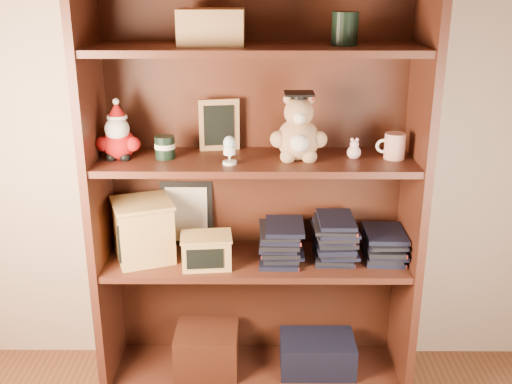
% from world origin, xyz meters
% --- Properties ---
extents(room_envelope, '(3.04, 3.04, 2.51)m').
position_xyz_m(room_envelope, '(0.00, 0.00, 1.41)').
color(room_envelope, brown).
rests_on(room_envelope, ground).
extents(bookcase, '(1.20, 0.35, 1.60)m').
position_xyz_m(bookcase, '(-0.04, 1.36, 0.78)').
color(bookcase, '#482014').
rests_on(bookcase, ground).
extents(shelf_lower, '(1.14, 0.33, 0.02)m').
position_xyz_m(shelf_lower, '(-0.04, 1.30, 0.54)').
color(shelf_lower, '#482014').
rests_on(shelf_lower, ground).
extents(shelf_upper, '(1.14, 0.33, 0.02)m').
position_xyz_m(shelf_upper, '(-0.04, 1.30, 0.94)').
color(shelf_upper, '#482014').
rests_on(shelf_upper, ground).
extents(santa_plush, '(0.16, 0.12, 0.23)m').
position_xyz_m(santa_plush, '(-0.53, 1.30, 1.03)').
color(santa_plush, '#A50F0F').
rests_on(santa_plush, shelf_upper).
extents(teachers_tin, '(0.07, 0.07, 0.08)m').
position_xyz_m(teachers_tin, '(-0.37, 1.30, 0.99)').
color(teachers_tin, black).
rests_on(teachers_tin, shelf_upper).
extents(chalkboard_plaque, '(0.15, 0.10, 0.19)m').
position_xyz_m(chalkboard_plaque, '(-0.18, 1.42, 1.04)').
color(chalkboard_plaque, '#9E7547').
rests_on(chalkboard_plaque, shelf_upper).
extents(egg_cup, '(0.05, 0.05, 0.10)m').
position_xyz_m(egg_cup, '(-0.13, 1.23, 1.00)').
color(egg_cup, white).
rests_on(egg_cup, shelf_upper).
extents(grad_teddy_bear, '(0.20, 0.18, 0.25)m').
position_xyz_m(grad_teddy_bear, '(0.11, 1.30, 1.04)').
color(grad_teddy_bear, tan).
rests_on(grad_teddy_bear, shelf_upper).
extents(pink_figurine, '(0.05, 0.05, 0.08)m').
position_xyz_m(pink_figurine, '(0.32, 1.30, 0.98)').
color(pink_figurine, beige).
rests_on(pink_figurine, shelf_upper).
extents(teacher_mug, '(0.11, 0.07, 0.09)m').
position_xyz_m(teacher_mug, '(0.46, 1.30, 1.00)').
color(teacher_mug, silver).
rests_on(teacher_mug, shelf_upper).
extents(certificate_frame, '(0.21, 0.05, 0.26)m').
position_xyz_m(certificate_frame, '(-0.32, 1.44, 0.68)').
color(certificate_frame, black).
rests_on(certificate_frame, shelf_lower).
extents(treats_box, '(0.27, 0.27, 0.23)m').
position_xyz_m(treats_box, '(-0.46, 1.30, 0.67)').
color(treats_box, tan).
rests_on(treats_box, shelf_lower).
extents(pencils_box, '(0.20, 0.15, 0.12)m').
position_xyz_m(pencils_box, '(-0.22, 1.24, 0.61)').
color(pencils_box, tan).
rests_on(pencils_box, shelf_lower).
extents(book_stack_left, '(0.14, 0.20, 0.14)m').
position_xyz_m(book_stack_left, '(0.06, 1.30, 0.62)').
color(book_stack_left, black).
rests_on(book_stack_left, shelf_lower).
extents(book_stack_mid, '(0.14, 0.20, 0.18)m').
position_xyz_m(book_stack_mid, '(0.26, 1.30, 0.64)').
color(book_stack_mid, black).
rests_on(book_stack_mid, shelf_lower).
extents(book_stack_right, '(0.14, 0.20, 0.11)m').
position_xyz_m(book_stack_right, '(0.45, 1.30, 0.61)').
color(book_stack_right, black).
rests_on(book_stack_right, shelf_lower).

